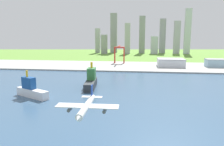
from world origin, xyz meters
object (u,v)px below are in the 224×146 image
at_px(container_barge, 91,80).
at_px(port_crane_red, 119,51).
at_px(airplane_landing, 87,106).
at_px(warehouse_annex, 215,63).
at_px(ferry_boat, 31,90).
at_px(warehouse_main, 171,62).

xyz_separation_m(container_barge, port_crane_red, (16.56, 226.80, 22.59)).
height_order(airplane_landing, warehouse_annex, airplane_landing).
bearing_deg(ferry_boat, warehouse_annex, 42.03).
distance_m(container_barge, warehouse_annex, 291.36).
bearing_deg(warehouse_main, warehouse_annex, 3.40).
distance_m(container_barge, port_crane_red, 228.52).
distance_m(airplane_landing, warehouse_annex, 399.79).
xyz_separation_m(ferry_boat, port_crane_red, (72.39, 279.57, 23.51)).
distance_m(ferry_boat, port_crane_red, 289.75).
distance_m(airplane_landing, container_barge, 165.40).
relative_size(warehouse_main, warehouse_annex, 1.46).
bearing_deg(warehouse_annex, port_crane_red, 170.66).
bearing_deg(ferry_boat, warehouse_main, 52.73).
bearing_deg(warehouse_annex, warehouse_main, -176.60).
bearing_deg(container_barge, port_crane_red, 85.82).
height_order(port_crane_red, warehouse_annex, port_crane_red).
relative_size(airplane_landing, warehouse_annex, 1.03).
xyz_separation_m(ferry_boat, warehouse_annex, (273.46, 246.50, 2.62)).
relative_size(airplane_landing, container_barge, 0.74).
distance_m(ferry_boat, container_barge, 76.83).
bearing_deg(airplane_landing, warehouse_main, 74.91).
height_order(warehouse_main, warehouse_annex, warehouse_annex).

